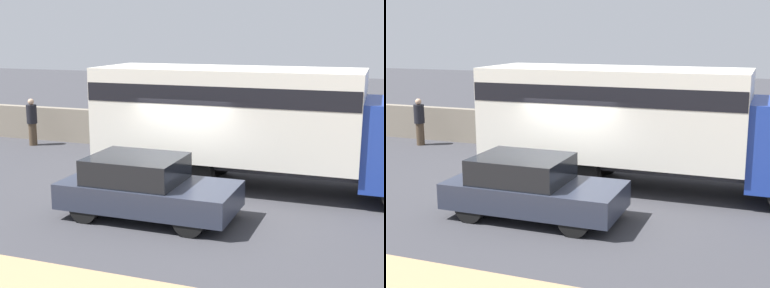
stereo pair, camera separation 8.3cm
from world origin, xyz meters
TOP-DOWN VIEW (x-y plane):
  - ground_plane at (0.00, 0.00)m, footprint 80.00×80.00m
  - stone_wall_backdrop at (0.00, 6.20)m, footprint 60.00×0.35m
  - box_truck at (1.52, 2.51)m, footprint 9.14×2.61m
  - car_hatchback at (-0.19, -0.72)m, footprint 4.01×1.82m
  - pedestrian at (-7.53, 5.13)m, footprint 0.38×0.38m

SIDE VIEW (x-z plane):
  - ground_plane at x=0.00m, z-range 0.00..0.00m
  - stone_wall_backdrop at x=0.00m, z-range 0.00..1.29m
  - car_hatchback at x=-0.19m, z-range 0.00..1.43m
  - pedestrian at x=-7.53m, z-range 0.03..1.79m
  - box_truck at x=1.52m, z-range 0.32..3.56m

